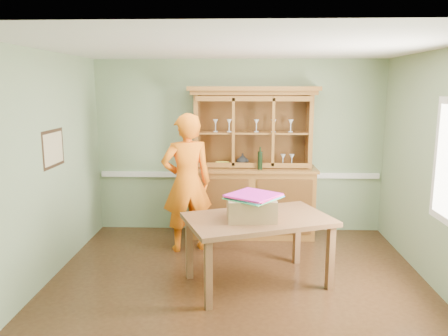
{
  "coord_description": "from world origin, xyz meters",
  "views": [
    {
      "loc": [
        0.03,
        -4.83,
        2.29
      ],
      "look_at": [
        -0.18,
        0.4,
        1.31
      ],
      "focal_mm": 35.0,
      "sensor_mm": 36.0,
      "label": 1
    }
  ],
  "objects_px": {
    "china_hutch": "(252,184)",
    "cardboard_box": "(251,209)",
    "person": "(187,183)",
    "dining_table": "(258,225)"
  },
  "relations": [
    {
      "from": "china_hutch",
      "to": "cardboard_box",
      "type": "bearing_deg",
      "value": -91.85
    },
    {
      "from": "cardboard_box",
      "to": "dining_table",
      "type": "bearing_deg",
      "value": 43.36
    },
    {
      "from": "china_hutch",
      "to": "cardboard_box",
      "type": "xyz_separation_m",
      "value": [
        -0.06,
        -1.82,
        0.13
      ]
    },
    {
      "from": "dining_table",
      "to": "china_hutch",
      "type": "bearing_deg",
      "value": 69.92
    },
    {
      "from": "dining_table",
      "to": "cardboard_box",
      "type": "relative_size",
      "value": 3.48
    },
    {
      "from": "china_hutch",
      "to": "cardboard_box",
      "type": "relative_size",
      "value": 4.29
    },
    {
      "from": "china_hutch",
      "to": "dining_table",
      "type": "bearing_deg",
      "value": -89.16
    },
    {
      "from": "cardboard_box",
      "to": "person",
      "type": "relative_size",
      "value": 0.28
    },
    {
      "from": "china_hutch",
      "to": "person",
      "type": "height_order",
      "value": "china_hutch"
    },
    {
      "from": "dining_table",
      "to": "person",
      "type": "distance_m",
      "value": 1.45
    }
  ]
}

